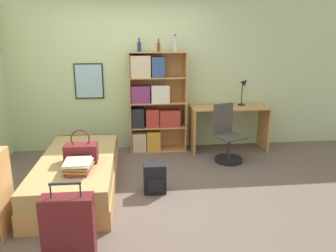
{
  "coord_description": "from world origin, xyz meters",
  "views": [
    {
      "loc": [
        -0.04,
        -3.99,
        1.86
      ],
      "look_at": [
        0.43,
        0.21,
        0.75
      ],
      "focal_mm": 35.0,
      "sensor_mm": 36.0,
      "label": 1
    }
  ],
  "objects_px": {
    "backpack": "(155,178)",
    "bottle_clear": "(175,45)",
    "bottle_brown": "(159,47)",
    "desk_lamp": "(244,87)",
    "bed": "(78,173)",
    "suitcase": "(69,227)",
    "desk_chair": "(227,143)",
    "desk": "(229,119)",
    "bottle_green": "(139,46)",
    "book_stack_on_bed": "(78,166)",
    "bookcase": "(152,104)",
    "handbag": "(81,152)"
  },
  "relations": [
    {
      "from": "bottle_brown",
      "to": "desk_lamp",
      "type": "height_order",
      "value": "bottle_brown"
    },
    {
      "from": "backpack",
      "to": "bottle_clear",
      "type": "bearing_deg",
      "value": 74.28
    },
    {
      "from": "suitcase",
      "to": "bottle_green",
      "type": "height_order",
      "value": "bottle_green"
    },
    {
      "from": "desk_lamp",
      "to": "bookcase",
      "type": "bearing_deg",
      "value": -179.94
    },
    {
      "from": "suitcase",
      "to": "desk_chair",
      "type": "bearing_deg",
      "value": 46.99
    },
    {
      "from": "book_stack_on_bed",
      "to": "desk",
      "type": "bearing_deg",
      "value": 38.82
    },
    {
      "from": "desk",
      "to": "backpack",
      "type": "relative_size",
      "value": 3.53
    },
    {
      "from": "handbag",
      "to": "desk_chair",
      "type": "relative_size",
      "value": 0.45
    },
    {
      "from": "book_stack_on_bed",
      "to": "suitcase",
      "type": "relative_size",
      "value": 0.51
    },
    {
      "from": "handbag",
      "to": "bottle_clear",
      "type": "bearing_deg",
      "value": 50.21
    },
    {
      "from": "bottle_brown",
      "to": "desk_lamp",
      "type": "distance_m",
      "value": 1.62
    },
    {
      "from": "bookcase",
      "to": "bottle_green",
      "type": "bearing_deg",
      "value": 167.72
    },
    {
      "from": "suitcase",
      "to": "bottle_brown",
      "type": "height_order",
      "value": "bottle_brown"
    },
    {
      "from": "desk_chair",
      "to": "backpack",
      "type": "bearing_deg",
      "value": -140.62
    },
    {
      "from": "bed",
      "to": "handbag",
      "type": "relative_size",
      "value": 5.18
    },
    {
      "from": "book_stack_on_bed",
      "to": "bottle_brown",
      "type": "distance_m",
      "value": 2.52
    },
    {
      "from": "book_stack_on_bed",
      "to": "desk_lamp",
      "type": "xyz_separation_m",
      "value": [
        2.54,
        1.93,
        0.59
      ]
    },
    {
      "from": "bed",
      "to": "handbag",
      "type": "bearing_deg",
      "value": -65.35
    },
    {
      "from": "bottle_green",
      "to": "suitcase",
      "type": "bearing_deg",
      "value": -103.96
    },
    {
      "from": "suitcase",
      "to": "handbag",
      "type": "bearing_deg",
      "value": 92.46
    },
    {
      "from": "bottle_brown",
      "to": "backpack",
      "type": "distance_m",
      "value": 2.26
    },
    {
      "from": "desk_lamp",
      "to": "backpack",
      "type": "xyz_separation_m",
      "value": [
        -1.67,
        -1.64,
        -0.91
      ]
    },
    {
      "from": "backpack",
      "to": "bed",
      "type": "bearing_deg",
      "value": 167.11
    },
    {
      "from": "desk_chair",
      "to": "book_stack_on_bed",
      "type": "bearing_deg",
      "value": -148.4
    },
    {
      "from": "bookcase",
      "to": "bottle_clear",
      "type": "xyz_separation_m",
      "value": [
        0.39,
        0.03,
        0.97
      ]
    },
    {
      "from": "bookcase",
      "to": "desk_lamp",
      "type": "xyz_separation_m",
      "value": [
        1.59,
        0.0,
        0.27
      ]
    },
    {
      "from": "desk_lamp",
      "to": "desk_chair",
      "type": "xyz_separation_m",
      "value": [
        -0.45,
        -0.64,
        -0.8
      ]
    },
    {
      "from": "bed",
      "to": "bookcase",
      "type": "height_order",
      "value": "bookcase"
    },
    {
      "from": "desk",
      "to": "desk_chair",
      "type": "bearing_deg",
      "value": -108.09
    },
    {
      "from": "desk_lamp",
      "to": "backpack",
      "type": "distance_m",
      "value": 2.51
    },
    {
      "from": "bookcase",
      "to": "backpack",
      "type": "xyz_separation_m",
      "value": [
        -0.08,
        -1.64,
        -0.63
      ]
    },
    {
      "from": "bookcase",
      "to": "desk_chair",
      "type": "relative_size",
      "value": 1.87
    },
    {
      "from": "bottle_green",
      "to": "bottle_brown",
      "type": "distance_m",
      "value": 0.32
    },
    {
      "from": "book_stack_on_bed",
      "to": "bottle_clear",
      "type": "relative_size",
      "value": 1.35
    },
    {
      "from": "desk",
      "to": "backpack",
      "type": "height_order",
      "value": "desk"
    },
    {
      "from": "handbag",
      "to": "bottle_brown",
      "type": "xyz_separation_m",
      "value": [
        1.08,
        1.57,
        1.21
      ]
    },
    {
      "from": "bed",
      "to": "desk",
      "type": "bearing_deg",
      "value": 29.14
    },
    {
      "from": "bed",
      "to": "bookcase",
      "type": "bearing_deg",
      "value": 53.53
    },
    {
      "from": "bookcase",
      "to": "bottle_clear",
      "type": "height_order",
      "value": "bottle_clear"
    },
    {
      "from": "book_stack_on_bed",
      "to": "bottle_clear",
      "type": "xyz_separation_m",
      "value": [
        1.34,
        1.96,
        1.29
      ]
    },
    {
      "from": "bottle_clear",
      "to": "desk_lamp",
      "type": "distance_m",
      "value": 1.38
    },
    {
      "from": "bed",
      "to": "bottle_clear",
      "type": "relative_size",
      "value": 7.8
    },
    {
      "from": "bottle_brown",
      "to": "desk",
      "type": "xyz_separation_m",
      "value": [
        1.2,
        -0.08,
        -1.22
      ]
    },
    {
      "from": "suitcase",
      "to": "desk_lamp",
      "type": "relative_size",
      "value": 1.49
    },
    {
      "from": "bed",
      "to": "desk",
      "type": "relative_size",
      "value": 1.6
    },
    {
      "from": "book_stack_on_bed",
      "to": "bottle_brown",
      "type": "relative_size",
      "value": 1.77
    },
    {
      "from": "bottle_green",
      "to": "handbag",
      "type": "bearing_deg",
      "value": -115.17
    },
    {
      "from": "bottle_brown",
      "to": "desk_chair",
      "type": "distance_m",
      "value": 1.89
    },
    {
      "from": "bottle_green",
      "to": "backpack",
      "type": "height_order",
      "value": "bottle_green"
    },
    {
      "from": "bed",
      "to": "book_stack_on_bed",
      "type": "height_order",
      "value": "book_stack_on_bed"
    }
  ]
}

